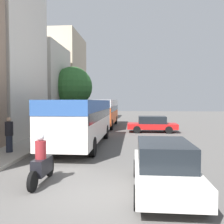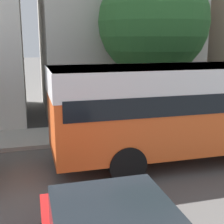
{
  "view_description": "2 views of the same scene",
  "coord_description": "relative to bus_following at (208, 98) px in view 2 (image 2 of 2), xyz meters",
  "views": [
    {
      "loc": [
        1.31,
        -7.13,
        2.82
      ],
      "look_at": [
        -0.73,
        16.08,
        1.76
      ],
      "focal_mm": 40.0,
      "sensor_mm": 36.0,
      "label": 1
    },
    {
      "loc": [
        6.33,
        14.23,
        3.67
      ],
      "look_at": [
        -1.59,
        16.38,
        1.74
      ],
      "focal_mm": 50.0,
      "sensor_mm": 36.0,
      "label": 2
    }
  ],
  "objects": [
    {
      "name": "bus_following",
      "position": [
        0.0,
        0.0,
        0.0
      ],
      "size": [
        2.57,
        9.6,
        2.91
      ],
      "color": "#EA5B23",
      "rests_on": "ground_plane"
    },
    {
      "name": "building_far_terrace",
      "position": [
        -7.6,
        -1.01,
        2.4
      ],
      "size": [
        6.76,
        7.04,
        8.59
      ],
      "color": "beige",
      "rests_on": "ground_plane"
    },
    {
      "name": "street_tree",
      "position": [
        -3.23,
        -0.54,
        2.39
      ],
      "size": [
        4.24,
        4.24,
        6.27
      ],
      "color": "brown",
      "rests_on": "sidewalk"
    }
  ]
}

